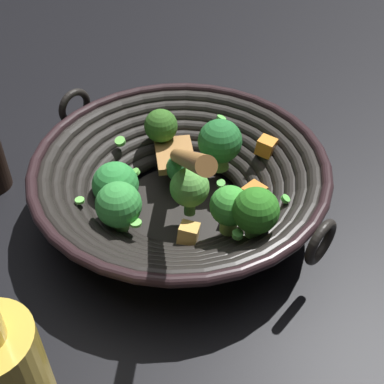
{
  "coord_description": "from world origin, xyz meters",
  "views": [
    {
      "loc": [
        0.3,
        -0.39,
        0.48
      ],
      "look_at": [
        0.01,
        0.01,
        0.03
      ],
      "focal_mm": 49.02,
      "sensor_mm": 36.0,
      "label": 1
    }
  ],
  "objects": [
    {
      "name": "ground_plane",
      "position": [
        0.0,
        0.0,
        0.0
      ],
      "size": [
        4.0,
        4.0,
        0.0
      ],
      "primitive_type": "plane",
      "color": "black"
    },
    {
      "name": "wok",
      "position": [
        0.0,
        -0.0,
        0.05
      ],
      "size": [
        0.4,
        0.37,
        0.23
      ],
      "color": "black",
      "rests_on": "ground"
    }
  ]
}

